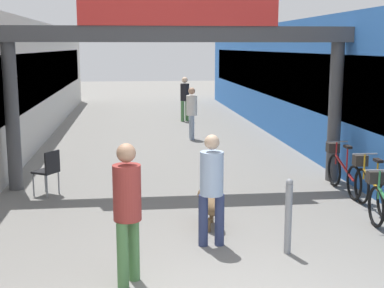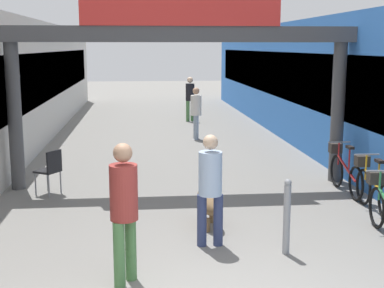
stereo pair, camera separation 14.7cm
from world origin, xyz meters
TOP-DOWN VIEW (x-y plane):
  - storefront_right at (5.09, 11.00)m, footprint 3.00×26.00m
  - arcade_sign_gateway at (0.00, 6.00)m, footprint 7.40×0.47m
  - pedestrian_with_dog at (0.15, 2.48)m, footprint 0.38×0.34m
  - pedestrian_companion at (-1.05, 1.32)m, footprint 0.47×0.47m
  - pedestrian_carrying_crate at (0.90, 11.55)m, footprint 0.35×0.38m
  - pedestrian_elderly_walking at (1.10, 15.64)m, footprint 0.48×0.48m
  - dog_on_leash at (0.24, 3.34)m, footprint 0.41×0.81m
  - bicycle_orange_third at (3.22, 3.85)m, footprint 0.46×1.69m
  - bicycle_red_farthest at (3.20, 5.12)m, footprint 0.46×1.69m
  - bollard_post_metal at (1.17, 2.06)m, footprint 0.10×0.10m
  - cafe_chair_black_nearer at (-2.60, 5.48)m, footprint 0.55×0.55m

SIDE VIEW (x-z plane):
  - dog_on_leash at x=0.24m, z-range 0.07..0.65m
  - bicycle_orange_third at x=3.22m, z-range -0.05..0.93m
  - bicycle_red_farthest at x=3.20m, z-range -0.05..0.93m
  - cafe_chair_black_nearer at x=-2.60m, z-range 0.10..0.99m
  - bollard_post_metal at x=1.17m, z-range 0.01..1.09m
  - pedestrian_carrying_crate at x=0.90m, z-range 0.11..1.73m
  - pedestrian_with_dog at x=0.15m, z-range 0.12..1.77m
  - pedestrian_elderly_walking at x=1.10m, z-range 0.13..1.84m
  - pedestrian_companion at x=-1.05m, z-range 0.13..1.89m
  - storefront_right at x=5.09m, z-range 0.00..3.61m
  - arcade_sign_gateway at x=0.00m, z-range 0.79..4.71m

